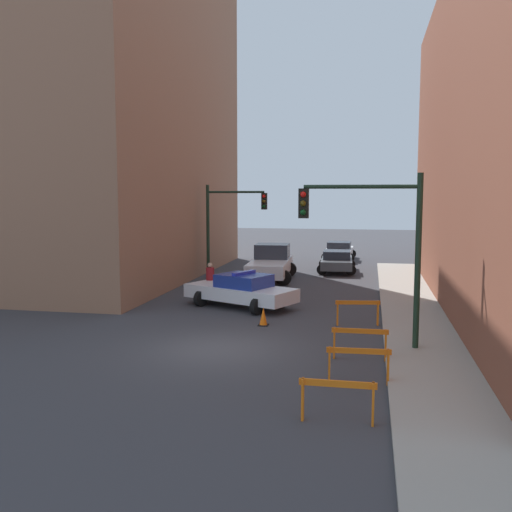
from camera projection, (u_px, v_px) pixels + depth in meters
The scene contains 15 objects.
ground_plane at pixel (218, 349), 17.40m from camera, with size 120.00×120.00×0.00m, color #38383D.
sidewalk_right at pixel (428, 358), 16.18m from camera, with size 2.40×44.00×0.12m.
building_corner_left at pixel (76, 83), 32.21m from camera, with size 14.00×20.00×21.84m.
traffic_light_near at pixel (378, 234), 16.93m from camera, with size 3.64×0.35×5.20m.
traffic_light_far at pixel (227, 218), 31.51m from camera, with size 3.44×0.35×5.20m.
police_car at pixel (241, 290), 23.67m from camera, with size 5.04×3.64×1.52m.
white_truck at pixel (271, 263), 31.26m from camera, with size 2.82×5.50×1.90m.
parked_car_near at pixel (337, 261), 34.33m from camera, with size 2.40×4.37×1.31m.
parked_car_mid at pixel (339, 250), 40.62m from camera, with size 2.33×4.33×1.31m.
pedestrian_crossing at pixel (210, 281), 25.37m from camera, with size 0.51×0.51×1.66m.
barrier_front at pixel (338, 394), 11.72m from camera, with size 1.60×0.16×0.90m.
barrier_mid at pixel (359, 359), 14.15m from camera, with size 1.60×0.24×0.90m.
barrier_back at pixel (360, 338), 16.20m from camera, with size 1.60×0.18×0.90m.
barrier_corner at pixel (358, 308), 20.43m from camera, with size 1.58×0.41×0.90m.
traffic_cone at pixel (263, 317), 20.42m from camera, with size 0.36×0.36×0.66m.
Camera 1 is at (4.50, -16.42, 4.72)m, focal length 40.00 mm.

